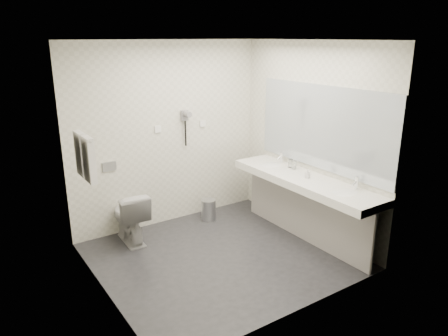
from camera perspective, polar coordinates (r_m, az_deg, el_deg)
floor at (r=5.22m, az=-0.46°, el=-11.76°), size 2.80×2.80×0.00m
ceiling at (r=4.57m, az=-0.54°, el=16.84°), size 2.80×2.80×0.00m
wall_back at (r=5.84m, az=-7.56°, el=4.42°), size 2.80×0.00×2.80m
wall_front at (r=3.78m, az=10.45°, el=-2.91°), size 2.80×0.00×2.80m
wall_left at (r=4.17m, az=-16.75°, el=-1.42°), size 0.00×2.60×2.60m
wall_right at (r=5.61m, az=11.55°, el=3.69°), size 0.00×2.60×2.60m
vanity_counter at (r=5.41m, az=10.70°, el=-1.73°), size 0.55×2.20×0.10m
vanity_panel at (r=5.58m, az=10.64°, el=-5.81°), size 0.03×2.15×0.75m
vanity_post_near at (r=4.99m, az=19.33°, el=-9.42°), size 0.06×0.06×0.75m
vanity_post_far at (r=6.32m, az=4.27°, el=-2.75°), size 0.06×0.06×0.75m
mirror at (r=5.42m, az=13.06°, el=5.29°), size 0.02×2.20×1.05m
basin_near at (r=4.99m, az=15.93°, el=-3.34°), size 0.40×0.31×0.05m
basin_far at (r=5.86m, az=6.29°, el=0.30°), size 0.40×0.31×0.05m
faucet_near at (r=5.10m, az=17.44°, el=-1.93°), size 0.04×0.04×0.15m
faucet_far at (r=5.95m, az=7.76°, el=1.43°), size 0.04×0.04×0.15m
soap_bottle_a at (r=5.36m, az=11.18°, el=-0.76°), size 0.06×0.06×0.11m
glass_left at (r=5.69m, az=9.39°, el=0.43°), size 0.08×0.08×0.12m
glass_right at (r=5.75m, az=8.93°, el=0.63°), size 0.08×0.08×0.11m
toilet at (r=5.57m, az=-12.60°, el=-6.37°), size 0.41×0.69×0.68m
flush_plate at (r=5.59m, az=-15.17°, el=0.19°), size 0.18×0.02×0.12m
pedal_bin at (r=6.12m, az=-2.08°, el=-5.71°), size 0.22×0.22×0.29m
bin_lid at (r=6.06m, az=-2.10°, el=-4.37°), size 0.21×0.21×0.02m
towel_rail at (r=4.62m, az=-18.57°, el=4.06°), size 0.02×0.62×0.02m
towel_near at (r=4.54m, az=-17.70°, el=1.06°), size 0.07×0.24×0.48m
towel_far at (r=4.81m, az=-18.67°, el=1.83°), size 0.07×0.24×0.48m
dryer_cradle at (r=5.88m, az=-5.33°, el=7.06°), size 0.10×0.04×0.14m
dryer_barrel at (r=5.81m, az=-5.00°, el=7.26°), size 0.08×0.14×0.08m
dryer_cord at (r=5.91m, az=-5.19°, el=4.66°), size 0.02×0.02×0.35m
switch_plate_a at (r=5.74m, az=-8.89°, el=5.17°), size 0.09×0.02×0.09m
switch_plate_b at (r=6.07m, az=-2.88°, el=6.00°), size 0.09×0.02×0.09m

